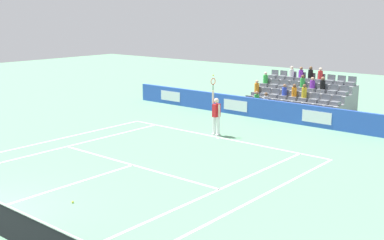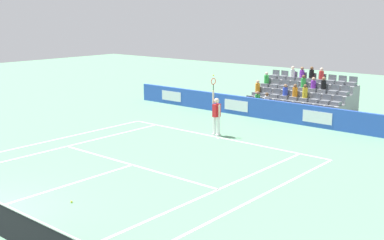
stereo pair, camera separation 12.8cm
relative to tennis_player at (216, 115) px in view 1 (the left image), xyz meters
name	(u,v)px [view 1 (the left image)]	position (x,y,z in m)	size (l,w,h in m)	color
line_baseline	(220,138)	(-0.40, 0.24, -0.99)	(10.97, 0.10, 0.01)	white
line_service	(133,165)	(-0.40, 5.73, -0.99)	(8.23, 0.10, 0.01)	white
line_centre_service	(62,187)	(-0.40, 8.93, -0.99)	(0.10, 6.40, 0.01)	white
line_singles_sideline_left	(58,149)	(3.71, 6.19, -0.99)	(0.10, 11.89, 0.01)	white
line_singles_sideline_right	(211,193)	(-4.52, 6.19, -0.99)	(0.10, 11.89, 0.01)	white
line_doubles_sideline_left	(40,143)	(5.08, 6.19, -0.99)	(0.10, 11.89, 0.01)	white
line_doubles_sideline_right	(247,204)	(-5.89, 6.19, -0.99)	(0.10, 11.89, 0.01)	white
line_centre_mark	(218,138)	(-0.40, 0.34, -0.99)	(0.10, 0.20, 0.01)	white
sponsor_barrier	(275,111)	(-0.40, -4.63, -0.46)	(19.85, 0.22, 1.07)	blue
tennis_player	(216,115)	(0.00, 0.00, 0.00)	(0.52, 0.38, 2.85)	white
stadium_stand	(301,100)	(-0.39, -7.57, -0.30)	(5.58, 3.80, 2.57)	gray
loose_tennis_ball	(73,202)	(-1.81, 9.55, -0.96)	(0.07, 0.07, 0.07)	#D1E533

